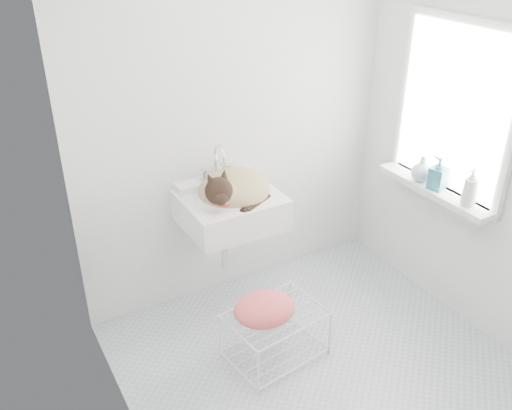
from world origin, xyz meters
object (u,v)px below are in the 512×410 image
sink (230,195)px  bottle_a (467,205)px  cat (233,190)px  bottle_b (436,189)px  bottle_c (420,180)px  wire_rack (275,336)px

sink → bottle_a: sink is taller
sink → cat: cat is taller
bottle_b → bottle_c: bottle_b is taller
cat → wire_rack: cat is taller
cat → bottle_c: 1.24m
wire_rack → bottle_a: bottle_a is taller
bottle_a → wire_rack: bearing=168.3°
cat → bottle_b: 1.29m
wire_rack → bottle_b: (1.19, 0.01, 0.70)m
sink → bottle_c: (1.18, -0.42, 0.00)m
cat → wire_rack: 0.92m
cat → wire_rack: size_ratio=0.98×
cat → bottle_b: cat is taller
bottle_c → bottle_a: bearing=-90.0°
bottle_c → wire_rack: bearing=-172.9°
wire_rack → bottle_b: 1.38m
cat → bottle_a: cat is taller
bottle_a → bottle_b: bearing=90.0°
sink → bottle_c: sink is taller
wire_rack → sink: bearing=89.5°
sink → cat: (0.01, -0.02, 0.04)m
wire_rack → bottle_a: size_ratio=2.71×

